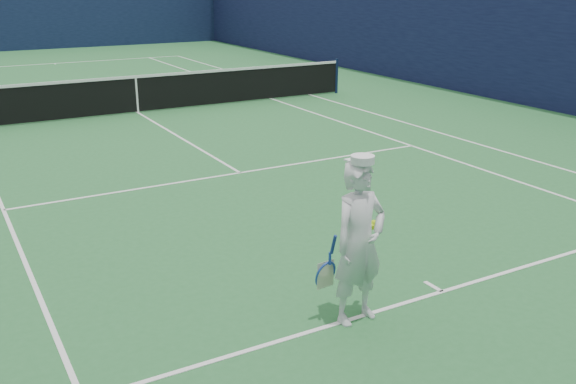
% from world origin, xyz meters
% --- Properties ---
extents(ground, '(80.00, 80.00, 0.00)m').
position_xyz_m(ground, '(0.00, 0.00, 0.00)').
color(ground, '#286A34').
rests_on(ground, ground).
extents(court_markings, '(11.03, 23.83, 0.01)m').
position_xyz_m(court_markings, '(0.00, 0.00, 0.00)').
color(court_markings, white).
rests_on(court_markings, ground).
extents(windscreen_fence, '(20.12, 36.12, 4.00)m').
position_xyz_m(windscreen_fence, '(0.00, 0.00, 2.00)').
color(windscreen_fence, '#0F1838').
rests_on(windscreen_fence, ground).
extents(tennis_net, '(12.88, 0.09, 1.07)m').
position_xyz_m(tennis_net, '(0.00, 0.00, 0.55)').
color(tennis_net, '#141E4C').
rests_on(tennis_net, ground).
extents(tennis_player, '(0.79, 0.48, 1.82)m').
position_xyz_m(tennis_player, '(-1.22, -11.89, 0.89)').
color(tennis_player, white).
rests_on(tennis_player, ground).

